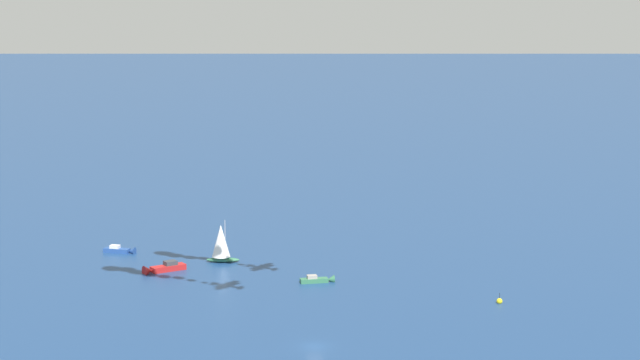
{
  "coord_description": "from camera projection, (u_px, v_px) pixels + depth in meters",
  "views": [
    {
      "loc": [
        171.48,
        -44.07,
        57.14
      ],
      "look_at": [
        0.68,
        0.69,
        27.34
      ],
      "focal_mm": 64.1,
      "sensor_mm": 36.0,
      "label": 1
    }
  ],
  "objects": [
    {
      "name": "sailboat_near_centre",
      "position": [
        221.0,
        243.0,
        240.0
      ],
      "size": [
        4.78,
        7.29,
        9.06
      ],
      "color": "#33704C",
      "rests_on": "ground_plane"
    },
    {
      "name": "marker_buoy",
      "position": [
        499.0,
        301.0,
        209.24
      ],
      "size": [
        1.1,
        1.1,
        2.1
      ],
      "color": "yellow",
      "rests_on": "ground_plane"
    },
    {
      "name": "ground_plane",
      "position": [
        315.0,
        346.0,
        184.1
      ],
      "size": [
        2000.0,
        2000.0,
        0.0
      ],
      "primitive_type": "plane",
      "color": "navy"
    },
    {
      "name": "motorboat_ahead",
      "position": [
        163.0,
        268.0,
        232.47
      ],
      "size": [
        5.05,
        9.22,
        2.6
      ],
      "color": "#B21E1E",
      "rests_on": "ground_plane"
    },
    {
      "name": "motorboat_offshore",
      "position": [
        121.0,
        250.0,
        249.1
      ],
      "size": [
        5.14,
        7.1,
        2.07
      ],
      "color": "#23478C",
      "rests_on": "ground_plane"
    },
    {
      "name": "motorboat_inshore",
      "position": [
        319.0,
        280.0,
        224.0
      ],
      "size": [
        2.11,
        6.85,
        1.96
      ],
      "color": "#33704C",
      "rests_on": "ground_plane"
    }
  ]
}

